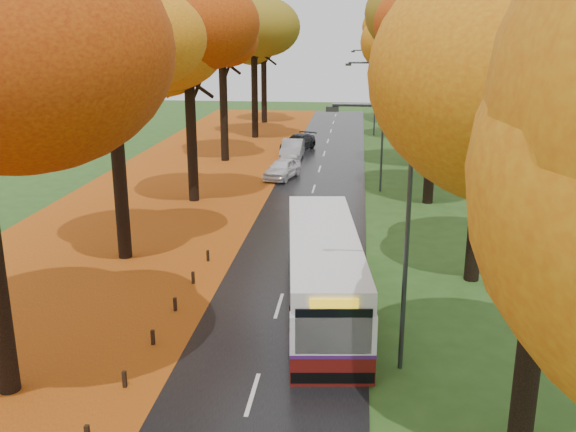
% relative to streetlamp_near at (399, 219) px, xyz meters
% --- Properties ---
extents(road, '(6.50, 90.00, 0.04)m').
position_rel_streetlamp_near_xyz_m(road, '(-3.95, 17.00, -4.69)').
color(road, black).
rests_on(road, ground).
extents(centre_line, '(0.12, 90.00, 0.01)m').
position_rel_streetlamp_near_xyz_m(centre_line, '(-3.95, 17.00, -4.67)').
color(centre_line, silver).
rests_on(centre_line, road).
extents(leaf_verge, '(12.00, 90.00, 0.02)m').
position_rel_streetlamp_near_xyz_m(leaf_verge, '(-12.95, 17.00, -4.70)').
color(leaf_verge, maroon).
rests_on(leaf_verge, ground).
extents(leaf_drift, '(0.90, 90.00, 0.01)m').
position_rel_streetlamp_near_xyz_m(leaf_drift, '(-7.00, 17.00, -4.67)').
color(leaf_drift, '#B06712').
rests_on(leaf_drift, road).
extents(trees_left, '(9.20, 74.00, 13.88)m').
position_rel_streetlamp_near_xyz_m(trees_left, '(-11.13, 19.06, 4.82)').
color(trees_left, black).
rests_on(trees_left, ground).
extents(trees_right, '(9.30, 74.20, 13.96)m').
position_rel_streetlamp_near_xyz_m(trees_right, '(3.24, 18.91, 4.98)').
color(trees_right, black).
rests_on(trees_right, ground).
extents(bollard_row, '(0.11, 23.51, 0.52)m').
position_rel_streetlamp_near_xyz_m(bollard_row, '(-7.65, -3.30, -4.45)').
color(bollard_row, black).
rests_on(bollard_row, ground).
extents(streetlamp_near, '(2.45, 0.18, 8.00)m').
position_rel_streetlamp_near_xyz_m(streetlamp_near, '(0.00, 0.00, 0.00)').
color(streetlamp_near, '#333538').
rests_on(streetlamp_near, ground).
extents(streetlamp_mid, '(2.45, 0.18, 8.00)m').
position_rel_streetlamp_near_xyz_m(streetlamp_mid, '(0.00, 22.00, 0.00)').
color(streetlamp_mid, '#333538').
rests_on(streetlamp_mid, ground).
extents(streetlamp_far, '(2.45, 0.18, 8.00)m').
position_rel_streetlamp_near_xyz_m(streetlamp_far, '(0.00, 44.00, 0.00)').
color(streetlamp_far, '#333538').
rests_on(streetlamp_far, ground).
extents(bus, '(3.65, 11.01, 2.84)m').
position_rel_streetlamp_near_xyz_m(bus, '(-2.33, 3.98, -3.18)').
color(bus, '#5A110E').
rests_on(bus, road).
extents(car_white, '(2.51, 4.24, 1.35)m').
position_rel_streetlamp_near_xyz_m(car_white, '(-6.30, 24.77, -4.00)').
color(car_white, white).
rests_on(car_white, road).
extents(car_silver, '(1.61, 4.51, 1.48)m').
position_rel_streetlamp_near_xyz_m(car_silver, '(-6.30, 31.52, -3.93)').
color(car_silver, '#979A9F').
rests_on(car_silver, road).
extents(car_dark, '(3.14, 4.81, 1.29)m').
position_rel_streetlamp_near_xyz_m(car_dark, '(-6.21, 35.33, -4.03)').
color(car_dark, black).
rests_on(car_dark, road).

